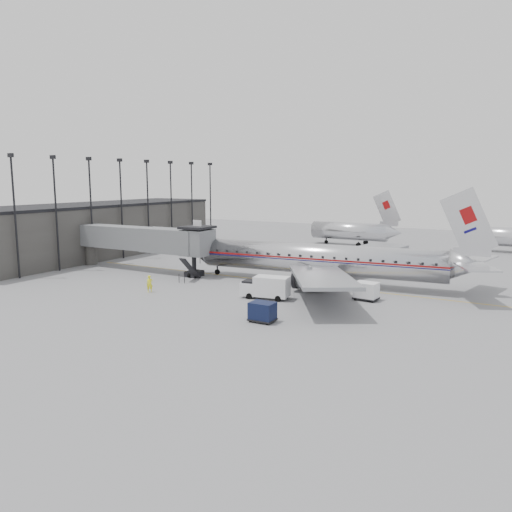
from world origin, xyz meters
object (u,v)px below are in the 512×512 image
(airliner, at_px, (325,259))
(service_van, at_px, (266,287))
(baggage_cart_white, at_px, (366,291))
(ramp_worker, at_px, (150,284))
(baggage_cart_navy, at_px, (262,311))

(airliner, xyz_separation_m, service_van, (-2.58, -9.82, -1.66))
(baggage_cart_white, distance_m, ramp_worker, 23.06)
(baggage_cart_navy, xyz_separation_m, ramp_worker, (-16.12, 4.00, 0.01))
(service_van, distance_m, baggage_cart_navy, 8.50)
(service_van, bearing_deg, baggage_cart_white, 16.50)
(baggage_cart_white, bearing_deg, ramp_worker, -154.43)
(airliner, bearing_deg, baggage_cart_white, -44.79)
(service_van, xyz_separation_m, baggage_cart_navy, (3.74, -7.63, -0.31))
(baggage_cart_navy, distance_m, ramp_worker, 16.61)
(baggage_cart_navy, distance_m, baggage_cart_white, 13.20)
(service_van, relative_size, ramp_worker, 2.79)
(airliner, bearing_deg, service_van, -110.26)
(airliner, xyz_separation_m, baggage_cart_navy, (1.16, -17.45, -1.97))
(service_van, xyz_separation_m, baggage_cart_white, (9.25, 4.37, -0.25))
(service_van, relative_size, baggage_cart_white, 2.08)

